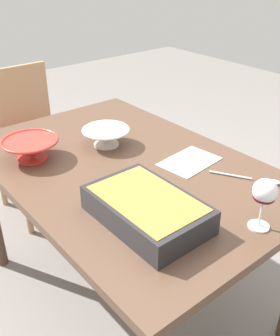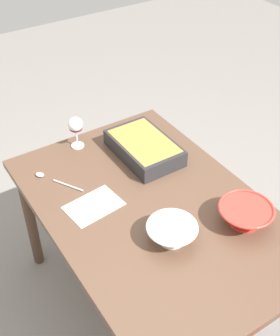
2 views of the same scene
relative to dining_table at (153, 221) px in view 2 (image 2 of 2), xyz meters
name	(u,v)px [view 2 (image 2 of 2)]	position (x,y,z in m)	size (l,w,h in m)	color
ground_plane	(151,305)	(0.00, 0.00, -0.65)	(8.00, 8.00, 0.00)	gray
dining_table	(153,221)	(0.00, 0.00, 0.00)	(1.34, 0.89, 0.73)	brown
wine_glass	(76,126)	(0.58, 0.08, 0.21)	(0.08, 0.08, 0.17)	white
casserole_dish	(144,147)	(0.34, -0.17, 0.13)	(0.38, 0.25, 0.09)	#262628
mixing_bowl	(245,214)	(-0.28, -0.27, 0.13)	(0.23, 0.23, 0.09)	red
small_bowl	(172,232)	(-0.19, 0.04, 0.13)	(0.21, 0.21, 0.08)	white
serving_spoon	(50,178)	(0.41, 0.30, 0.09)	(0.24, 0.15, 0.01)	silver
napkin	(94,206)	(0.15, 0.22, 0.09)	(0.16, 0.24, 0.00)	#B2CCB7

